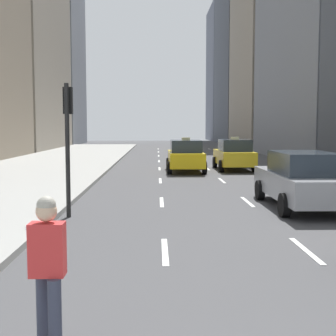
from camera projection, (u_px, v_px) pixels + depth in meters
The scene contains 8 objects.
sidewalk_left at pixel (46, 166), 27.95m from camera, with size 8.00×66.00×0.15m, color #9E9E99.
lane_markings at pixel (214, 174), 24.20m from camera, with size 5.72×56.00×0.01m.
building_row_right at pixel (273, 21), 49.62m from camera, with size 6.00×88.13×35.01m.
taxi_lead at pixel (186, 156), 25.28m from camera, with size 2.02×4.40×1.87m.
taxi_second at pixel (234, 154), 26.34m from camera, with size 2.02×4.40×1.87m.
sedan_black_near at pixel (302, 179), 14.05m from camera, with size 2.02×4.88×1.70m.
skateboarder at pixel (48, 270), 4.86m from camera, with size 0.36×0.80×1.75m.
traffic_light_pole at pixel (68, 128), 12.56m from camera, with size 0.24×0.42×3.60m.
Camera 1 is at (-0.36, -1.02, 2.46)m, focal length 50.00 mm.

